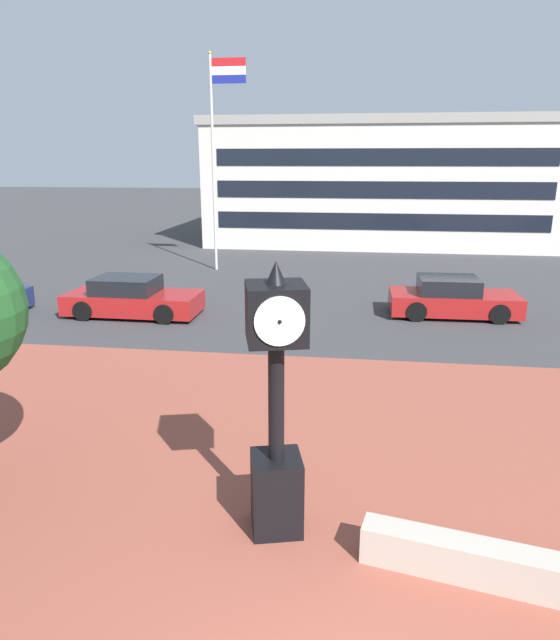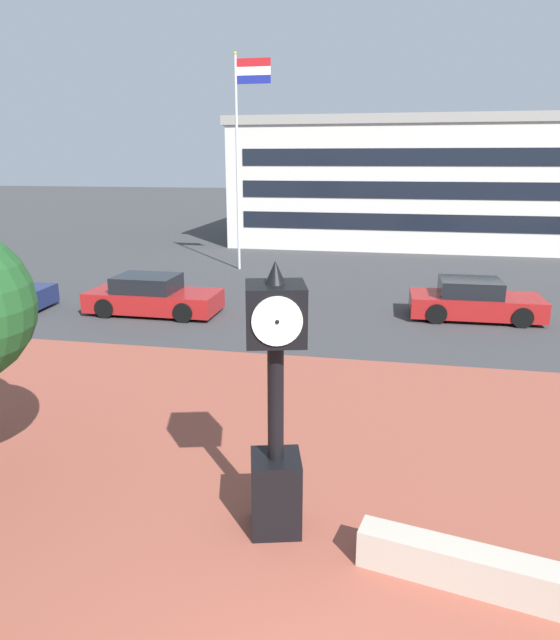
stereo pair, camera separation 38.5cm
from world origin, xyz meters
The scene contains 7 objects.
plaza_brick_paving centered at (0.00, 3.22, 0.00)m, with size 44.00×14.44×0.01m, color brown.
planter_wall centered at (1.64, 2.59, 0.25)m, with size 3.20×0.40×0.50m, color #ADA393.
street_clock centered at (-1.11, 3.31, 1.79)m, with size 0.90×0.93×3.77m.
car_street_near centered at (-7.43, 13.78, 0.57)m, with size 4.37×1.95×1.28m.
car_street_mid centered at (3.01, 15.17, 0.57)m, with size 4.13×1.96×1.28m.
flagpole_primary centered at (-6.50, 22.08, 5.56)m, with size 1.62×0.14×9.42m.
civic_building centered at (0.98, 34.08, 3.66)m, with size 20.44×11.86×7.31m.
Camera 2 is at (0.24, -3.35, 4.95)m, focal length 31.67 mm.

